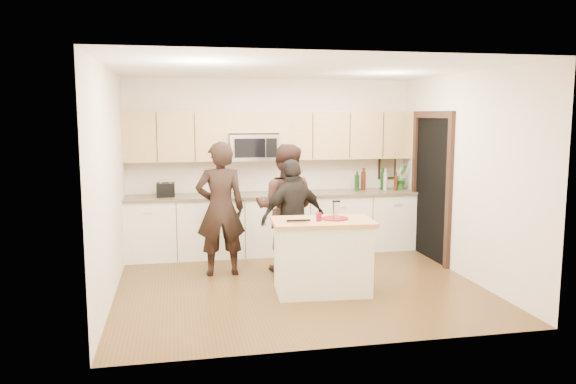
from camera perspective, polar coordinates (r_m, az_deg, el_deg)
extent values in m
plane|color=brown|center=(7.27, 0.98, -9.33)|extent=(4.50, 4.50, 0.00)
cube|color=beige|center=(8.94, -1.74, 2.74)|extent=(4.50, 0.02, 2.70)
cube|color=beige|center=(5.07, 5.86, -1.24)|extent=(4.50, 0.02, 2.70)
cube|color=beige|center=(6.87, -17.65, 0.82)|extent=(0.02, 4.00, 2.70)
cube|color=beige|center=(7.78, 17.42, 1.62)|extent=(0.02, 4.00, 2.70)
cube|color=white|center=(6.96, 1.04, 12.41)|extent=(4.50, 4.00, 0.02)
cube|color=white|center=(8.77, -1.37, -3.31)|extent=(4.50, 0.62, 0.90)
cube|color=#76664F|center=(8.68, -1.37, -0.27)|extent=(4.50, 0.66, 0.04)
cube|color=tan|center=(8.62, -11.32, 5.57)|extent=(1.55, 0.33, 0.75)
cube|color=tan|center=(9.02, 5.78, 5.77)|extent=(2.17, 0.33, 0.75)
cube|color=tan|center=(8.70, -3.60, 7.11)|extent=(0.78, 0.33, 0.33)
cube|color=silver|center=(8.67, -3.55, 4.56)|extent=(0.76, 0.40, 0.40)
cube|color=black|center=(8.46, -3.90, 4.47)|extent=(0.47, 0.01, 0.29)
cube|color=black|center=(8.51, -1.68, 4.51)|extent=(0.17, 0.01, 0.29)
cube|color=black|center=(8.61, 14.40, 0.29)|extent=(0.02, 1.05, 2.10)
cube|color=black|center=(8.09, 16.04, -0.25)|extent=(0.06, 0.10, 2.10)
cube|color=black|center=(9.12, 12.73, 0.75)|extent=(0.06, 0.10, 2.10)
cube|color=black|center=(8.53, 14.54, 7.63)|extent=(0.06, 1.25, 0.10)
cube|color=black|center=(9.45, 10.02, 2.48)|extent=(0.30, 0.03, 0.38)
cube|color=tan|center=(9.44, 10.06, 2.47)|extent=(0.24, 0.00, 0.32)
cube|color=white|center=(8.30, -7.48, -2.25)|extent=(0.34, 0.01, 0.48)
cube|color=white|center=(8.55, -7.64, -0.36)|extent=(0.34, 0.60, 0.01)
cube|color=white|center=(6.83, 3.50, -6.75)|extent=(1.14, 0.72, 0.85)
cube|color=tan|center=(6.74, 3.53, -3.05)|extent=(1.24, 0.78, 0.05)
cylinder|color=maroon|center=(6.79, 4.79, -2.69)|extent=(0.32, 0.32, 0.02)
cube|color=silver|center=(6.77, 4.92, -1.82)|extent=(0.07, 0.06, 0.19)
cube|color=black|center=(6.75, 4.93, -0.94)|extent=(0.08, 0.06, 0.02)
cylinder|color=maroon|center=(6.65, 3.15, -2.54)|extent=(0.07, 0.07, 0.10)
cube|color=tan|center=(6.62, 0.73, -2.94)|extent=(0.25, 0.17, 0.02)
cube|color=black|center=(6.55, 1.07, -2.90)|extent=(0.28, 0.05, 0.02)
cube|color=silver|center=(6.44, 1.37, -3.15)|extent=(0.18, 0.04, 0.01)
cube|color=black|center=(8.52, -12.32, 0.23)|extent=(0.26, 0.24, 0.20)
cube|color=silver|center=(8.51, -12.81, 0.91)|extent=(0.03, 0.18, 0.00)
cube|color=silver|center=(8.51, -11.87, 0.93)|extent=(0.03, 0.18, 0.00)
cylinder|color=black|center=(9.02, 7.02, 1.11)|extent=(0.07, 0.07, 0.31)
cylinder|color=#3E1B0B|center=(9.14, 7.67, 1.33)|extent=(0.08, 0.08, 0.36)
cylinder|color=tan|center=(9.15, 9.87, 1.27)|extent=(0.06, 0.06, 0.35)
cylinder|color=black|center=(9.22, 9.60, 1.33)|extent=(0.07, 0.07, 0.35)
cylinder|color=#3E1B0B|center=(9.18, 10.90, 1.08)|extent=(0.06, 0.06, 0.29)
cylinder|color=tan|center=(9.32, 11.37, 1.41)|extent=(0.07, 0.07, 0.37)
imported|color=#2F7732|center=(9.28, 11.46, 1.56)|extent=(0.28, 0.25, 0.43)
imported|color=black|center=(7.54, -6.88, -1.72)|extent=(0.67, 0.45, 1.80)
imported|color=black|center=(7.68, -0.26, -1.66)|extent=(1.03, 0.93, 1.75)
imported|color=black|center=(7.43, 0.53, -2.69)|extent=(0.99, 0.63, 1.57)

